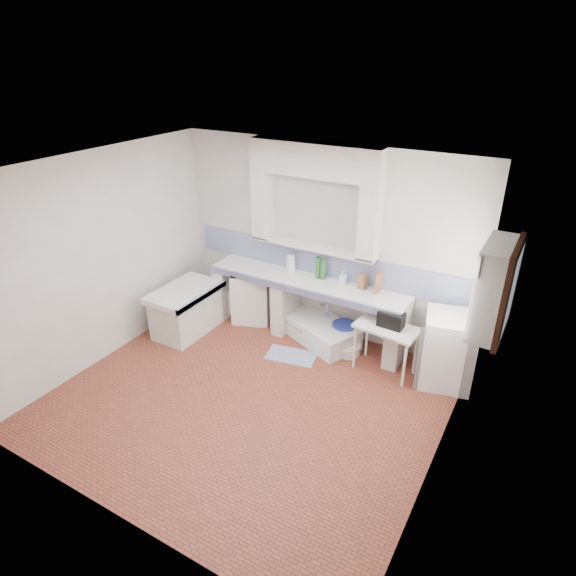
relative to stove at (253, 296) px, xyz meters
The scene contains 36 objects.
floor 2.05m from the stove, 58.49° to the right, with size 4.50×4.50×0.00m, color brown.
ceiling 3.13m from the stove, 58.49° to the right, with size 4.50×4.50×0.00m, color silver.
wall_back 1.48m from the stove, 15.23° to the left, with size 4.50×4.50×0.00m, color silver.
wall_front 3.99m from the stove, 74.20° to the right, with size 4.50×4.50×0.00m, color silver.
wall_left 2.32m from the stove, 124.98° to the right, with size 4.50×4.50×0.00m, color silver.
wall_right 3.85m from the stove, 27.44° to the right, with size 4.50×4.50×0.00m, color silver.
alcove_mass 2.38m from the stove, ahead, with size 1.90×0.25×0.45m, color silver.
window_frame 3.71m from the stove, ahead, with size 0.35×0.86×1.06m, color #361D11.
lace_valance 3.72m from the stove, ahead, with size 0.01×0.84×0.24m, color white.
counter_slab 1.06m from the stove, ahead, with size 3.00×0.60×0.08m, color white.
counter_lip 1.10m from the stove, 17.17° to the right, with size 3.00×0.04×0.10m, color navy.
counter_pier_left 0.45m from the stove, behind, with size 0.20×0.55×0.82m, color silver.
counter_pier_mid 0.60m from the stove, ahead, with size 0.20×0.55×0.82m, color silver.
counter_pier_right 2.35m from the stove, ahead, with size 0.20×0.55×0.82m, color silver.
peninsula_top 1.07m from the stove, 128.58° to the right, with size 0.70×1.10×0.08m, color white.
peninsula_base 1.05m from the stove, 128.58° to the right, with size 0.60×1.00×0.62m, color silver.
peninsula_lip 0.91m from the stove, 111.42° to the right, with size 0.04×1.10×0.10m, color navy.
backsplash 1.29m from the stove, 14.47° to the left, with size 4.27×0.03×0.40m, color navy.
stove is the anchor object (origin of this frame).
sink 1.24m from the stove, ahead, with size 1.15×0.62×0.28m, color white.
side_table 2.31m from the stove, ahead, with size 0.81×0.45×0.04m, color white.
fridge 3.05m from the stove, ahead, with size 0.62×0.62×0.96m, color white.
bucket_red 0.84m from the stove, ahead, with size 0.31×0.31×0.29m, color red.
bucket_orange 1.15m from the stove, ahead, with size 0.32×0.32×0.30m, color orange.
bucket_blue 1.57m from the stove, ahead, with size 0.35×0.35×0.33m, color #2436AB.
basin_white 1.75m from the stove, ahead, with size 0.35×0.35×0.14m, color white.
water_bottle_a 1.08m from the stove, ahead, with size 0.08×0.08×0.29m, color silver.
water_bottle_b 1.26m from the stove, ahead, with size 0.09×0.09×0.34m, color silver.
black_bag 2.37m from the stove, ahead, with size 0.33×0.19×0.21m, color black.
green_bottle_a 1.25m from the stove, ahead, with size 0.07×0.07×0.32m, color #226725.
green_bottle_b 1.32m from the stove, ahead, with size 0.07×0.07×0.31m, color #226725.
knife_block 1.85m from the stove, ahead, with size 0.11×0.09×0.21m, color brown.
cutting_board 2.08m from the stove, ahead, with size 0.02×0.22×0.30m, color brown.
paper_towel 0.89m from the stove, 12.54° to the left, with size 0.13×0.13×0.26m, color white.
soap_bottle 1.58m from the stove, ahead, with size 0.09×0.09×0.20m, color white.
rug 1.30m from the stove, 30.95° to the right, with size 0.69×0.39×0.01m, color #414B92.
Camera 1 is at (2.85, -3.97, 3.93)m, focal length 30.81 mm.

